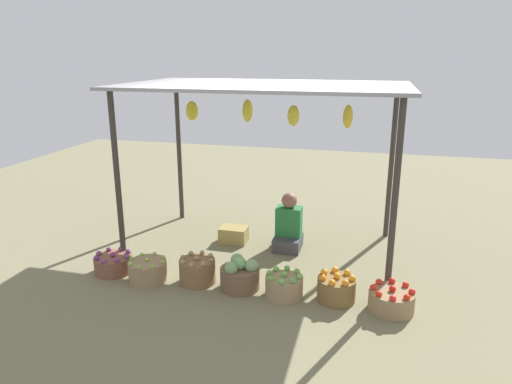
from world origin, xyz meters
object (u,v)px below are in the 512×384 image
Objects in this scene: basket_red_tomatoes at (391,300)px; wooden_crate_near_vendor at (234,235)px; basket_potatoes at (197,271)px; basket_green_apples at (284,285)px; basket_cabbages at (240,275)px; basket_oranges at (336,288)px; basket_limes at (148,271)px; vendor_person at (289,227)px; basket_purple_onions at (114,264)px.

basket_red_tomatoes is 2.52m from wooden_crate_near_vendor.
basket_green_apples is at bearing -3.54° from basket_potatoes.
basket_cabbages is (0.52, -0.01, 0.01)m from basket_potatoes.
basket_oranges is at bearing -0.13° from basket_cabbages.
basket_limes is 1.08× the size of basket_oranges.
wooden_crate_near_vendor is at bearing 140.24° from basket_oranges.
basket_limes is 1.08× the size of basket_green_apples.
basket_limes is 0.95× the size of basket_red_tomatoes.
vendor_person is 1.66× the size of basket_red_tomatoes.
basket_limes is at bearing -177.74° from basket_oranges.
basket_purple_onions is 2.69m from basket_oranges.
basket_purple_onions is 1.02× the size of basket_limes.
basket_purple_onions is 0.52m from basket_limes.
basket_red_tomatoes is at bearing -1.43° from basket_green_apples.
basket_green_apples is 1.09× the size of wooden_crate_near_vendor.
basket_limes is 1.51m from wooden_crate_near_vendor.
basket_cabbages reaches higher than basket_green_apples.
vendor_person is 1.49m from basket_oranges.
basket_cabbages is 1.37m from wooden_crate_near_vendor.
basket_potatoes is at bearing 178.36° from basket_cabbages.
basket_cabbages is at bearing -0.44° from basket_purple_onions.
basket_oranges is at bearing 172.52° from basket_red_tomatoes.
basket_cabbages is 1.66m from basket_red_tomatoes.
basket_purple_onions is at bearing -146.84° from vendor_person.
basket_potatoes is at bearing 176.46° from basket_green_apples.
vendor_person is 1.86× the size of basket_potatoes.
basket_purple_onions is at bearing -131.87° from wooden_crate_near_vendor.
vendor_person is at bearing 56.34° from basket_potatoes.
basket_limes reaches higher than basket_purple_onions.
basket_green_apples is (0.52, -0.05, -0.03)m from basket_cabbages.
basket_potatoes is 0.89× the size of basket_red_tomatoes.
basket_potatoes is 2.18m from basket_red_tomatoes.
basket_cabbages is 0.95× the size of basket_red_tomatoes.
basket_purple_onions is at bearing 168.80° from basket_limes.
basket_red_tomatoes is (1.14, -0.03, -0.01)m from basket_green_apples.
wooden_crate_near_vendor is (-0.99, 1.34, -0.02)m from basket_green_apples.
basket_oranges is at bearing -0.62° from basket_potatoes.
basket_limes is at bearing -178.61° from basket_green_apples.
vendor_person is at bearing 120.99° from basket_oranges.
vendor_person reaches higher than basket_potatoes.
basket_limes is 2.76m from basket_red_tomatoes.
basket_cabbages is at bearing -104.03° from vendor_person.
basket_potatoes reaches higher than basket_oranges.
basket_purple_onions is 1.09m from basket_potatoes.
basket_limes is 1.18× the size of wooden_crate_near_vendor.
basket_limes is 0.59m from basket_potatoes.
basket_limes is at bearing -179.77° from basket_red_tomatoes.
basket_green_apples is at bearing -81.27° from vendor_person.
wooden_crate_near_vendor is (0.05, 1.27, -0.04)m from basket_potatoes.
basket_red_tomatoes is (1.34, -1.35, -0.18)m from vendor_person.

